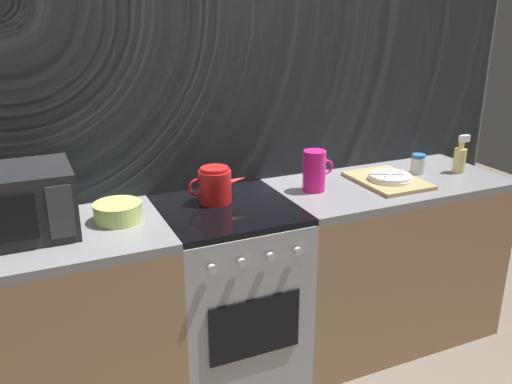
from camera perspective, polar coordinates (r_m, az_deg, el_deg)
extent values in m
plane|color=#6B6054|center=(2.89, -2.69, -18.46)|extent=(8.00, 8.00, 0.00)
cube|color=gray|center=(2.65, -5.72, 6.83)|extent=(3.60, 0.05, 2.40)
cube|color=#A8B2BC|center=(2.63, -5.56, 6.74)|extent=(3.58, 0.01, 2.39)
cube|color=#997251|center=(2.52, -22.91, -14.55)|extent=(1.20, 0.60, 0.86)
cube|color=gray|center=(2.31, -24.36, -5.18)|extent=(1.20, 0.60, 0.04)
cube|color=#9E9EA3|center=(2.64, -2.84, -11.01)|extent=(0.60, 0.60, 0.87)
cube|color=black|center=(2.45, -3.01, -1.89)|extent=(0.59, 0.59, 0.03)
cube|color=black|center=(2.40, -0.08, -14.08)|extent=(0.42, 0.01, 0.28)
cylinder|color=#B7B7BC|center=(2.16, -4.64, -8.06)|extent=(0.04, 0.02, 0.04)
cylinder|color=#B7B7BC|center=(2.20, -1.48, -7.45)|extent=(0.04, 0.02, 0.04)
cylinder|color=#B7B7BC|center=(2.25, 1.55, -6.84)|extent=(0.04, 0.02, 0.04)
cylinder|color=#B7B7BC|center=(2.30, 4.44, -6.24)|extent=(0.04, 0.02, 0.04)
cube|color=#997251|center=(3.05, 13.23, -7.28)|extent=(1.20, 0.60, 0.86)
cube|color=gray|center=(2.88, 13.92, 0.76)|extent=(1.20, 0.60, 0.04)
cube|color=black|center=(2.30, -24.31, -1.11)|extent=(0.46, 0.34, 0.27)
cube|color=#333338|center=(2.14, -19.82, -2.00)|extent=(0.09, 0.01, 0.21)
cylinder|color=red|center=(2.48, -4.33, 0.59)|extent=(0.15, 0.15, 0.15)
cylinder|color=red|center=(2.45, -4.38, 2.42)|extent=(0.13, 0.13, 0.02)
cone|color=red|center=(2.51, -1.98, 1.25)|extent=(0.10, 0.04, 0.05)
torus|color=red|center=(2.45, -6.20, 0.49)|extent=(0.08, 0.01, 0.08)
cylinder|color=#B7D166|center=(2.34, -14.33, -2.04)|extent=(0.20, 0.20, 0.08)
cylinder|color=#E5197A|center=(2.63, 6.14, 2.23)|extent=(0.11, 0.11, 0.20)
torus|color=#E5197A|center=(2.66, 7.39, 2.61)|extent=(0.08, 0.01, 0.08)
cube|color=tan|center=(2.84, 13.65, 1.18)|extent=(0.30, 0.40, 0.02)
cylinder|color=white|center=(2.82, 13.93, 1.39)|extent=(0.22, 0.22, 0.01)
cylinder|color=white|center=(2.82, 13.95, 1.66)|extent=(0.21, 0.21, 0.01)
cylinder|color=silver|center=(2.83, 14.29, 1.92)|extent=(0.16, 0.07, 0.01)
cube|color=silver|center=(2.81, 13.52, 1.89)|extent=(0.16, 0.09, 0.00)
cylinder|color=silver|center=(3.03, 16.65, 2.69)|extent=(0.08, 0.08, 0.08)
cylinder|color=#2D6BAD|center=(3.02, 16.75, 3.64)|extent=(0.07, 0.07, 0.02)
cylinder|color=#E5CC72|center=(3.11, 20.61, 3.10)|extent=(0.06, 0.06, 0.13)
cylinder|color=#E5CC72|center=(3.09, 20.79, 4.62)|extent=(0.03, 0.03, 0.04)
cube|color=white|center=(3.09, 21.07, 5.26)|extent=(0.06, 0.02, 0.04)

